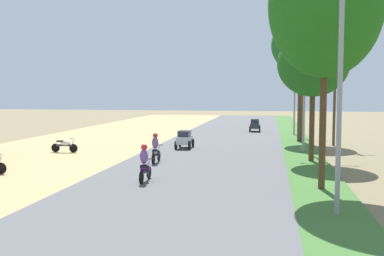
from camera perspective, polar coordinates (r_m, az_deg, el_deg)
The scene contains 12 objects.
parked_motorbike_third at distance 30.73m, azimuth -15.60°, elevation -2.03°, with size 1.80×0.54×0.94m.
median_tree_nearest at distance 19.32m, azimuth 16.32°, elevation 14.60°, with size 4.48×4.48×10.27m.
median_tree_second at distance 26.71m, azimuth 14.89°, elevation 7.74°, with size 3.99×3.99×7.36m.
median_tree_third at distance 37.09m, azimuth 13.51°, elevation 10.01°, with size 4.67×4.67×9.84m.
streetlamp_near at distance 15.12m, azimuth 18.04°, elevation 6.85°, with size 3.16×0.20×7.97m.
streetlamp_mid at distance 30.61m, azimuth 13.86°, elevation 5.60°, with size 3.16×0.20×7.92m.
streetlamp_far at distance 42.63m, azimuth 12.71°, elevation 4.71°, with size 3.16×0.20×7.11m.
utility_pole_near at distance 35.19m, azimuth 17.41°, elevation 4.71°, with size 1.80×0.20×8.05m.
car_hatchback_silver at distance 31.58m, azimuth -0.93°, elevation -1.34°, with size 1.04×2.00×1.23m.
car_hatchback_charcoal at distance 45.37m, azimuth 7.86°, elevation 0.41°, with size 1.04×2.00×1.23m.
motorbike_foreground_rider at distance 19.96m, azimuth -5.91°, elevation -4.49°, with size 0.54×1.80×1.66m.
motorbike_ahead_second at distance 25.17m, azimuth -4.54°, elevation -2.60°, with size 0.54×1.80×1.66m.
Camera 1 is at (3.67, -6.01, 3.97)m, focal length 42.71 mm.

